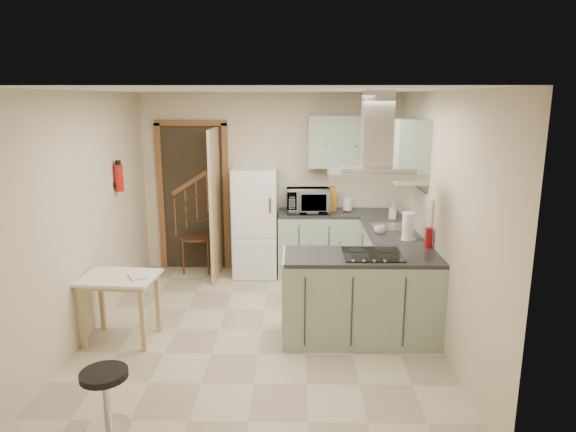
{
  "coord_description": "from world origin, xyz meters",
  "views": [
    {
      "loc": [
        0.36,
        -5.08,
        2.43
      ],
      "look_at": [
        0.27,
        0.45,
        1.15
      ],
      "focal_mm": 32.0,
      "sensor_mm": 36.0,
      "label": 1
    }
  ],
  "objects_px": {
    "peninsula": "(361,297)",
    "stool": "(106,400)",
    "drop_leaf_table": "(121,308)",
    "bentwood_chair": "(197,238)",
    "extractor_hood": "(376,173)",
    "fridge": "(256,222)",
    "microwave": "(308,201)"
  },
  "relations": [
    {
      "from": "bentwood_chair",
      "to": "microwave",
      "type": "height_order",
      "value": "microwave"
    },
    {
      "from": "fridge",
      "to": "microwave",
      "type": "relative_size",
      "value": 2.58
    },
    {
      "from": "drop_leaf_table",
      "to": "microwave",
      "type": "xyz_separation_m",
      "value": [
        1.94,
        2.02,
        0.72
      ]
    },
    {
      "from": "peninsula",
      "to": "stool",
      "type": "relative_size",
      "value": 3.28
    },
    {
      "from": "bentwood_chair",
      "to": "stool",
      "type": "height_order",
      "value": "bentwood_chair"
    },
    {
      "from": "peninsula",
      "to": "drop_leaf_table",
      "type": "xyz_separation_m",
      "value": [
        -2.44,
        -0.07,
        -0.11
      ]
    },
    {
      "from": "extractor_hood",
      "to": "stool",
      "type": "bearing_deg",
      "value": -145.14
    },
    {
      "from": "fridge",
      "to": "bentwood_chair",
      "type": "xyz_separation_m",
      "value": [
        -0.85,
        0.12,
        -0.26
      ]
    },
    {
      "from": "peninsula",
      "to": "microwave",
      "type": "relative_size",
      "value": 2.66
    },
    {
      "from": "peninsula",
      "to": "extractor_hood",
      "type": "distance_m",
      "value": 1.27
    },
    {
      "from": "drop_leaf_table",
      "to": "extractor_hood",
      "type": "bearing_deg",
      "value": 6.34
    },
    {
      "from": "drop_leaf_table",
      "to": "bentwood_chair",
      "type": "height_order",
      "value": "bentwood_chair"
    },
    {
      "from": "drop_leaf_table",
      "to": "stool",
      "type": "height_order",
      "value": "drop_leaf_table"
    },
    {
      "from": "extractor_hood",
      "to": "bentwood_chair",
      "type": "height_order",
      "value": "extractor_hood"
    },
    {
      "from": "fridge",
      "to": "microwave",
      "type": "distance_m",
      "value": 0.79
    },
    {
      "from": "microwave",
      "to": "fridge",
      "type": "bearing_deg",
      "value": 174.18
    },
    {
      "from": "bentwood_chair",
      "to": "microwave",
      "type": "relative_size",
      "value": 1.69
    },
    {
      "from": "fridge",
      "to": "stool",
      "type": "distance_m",
      "value": 3.63
    },
    {
      "from": "peninsula",
      "to": "extractor_hood",
      "type": "bearing_deg",
      "value": 0.0
    },
    {
      "from": "fridge",
      "to": "peninsula",
      "type": "height_order",
      "value": "fridge"
    },
    {
      "from": "fridge",
      "to": "peninsula",
      "type": "distance_m",
      "value": 2.35
    },
    {
      "from": "peninsula",
      "to": "bentwood_chair",
      "type": "distance_m",
      "value": 2.95
    },
    {
      "from": "fridge",
      "to": "bentwood_chair",
      "type": "height_order",
      "value": "fridge"
    },
    {
      "from": "stool",
      "to": "peninsula",
      "type": "bearing_deg",
      "value": 36.13
    },
    {
      "from": "peninsula",
      "to": "drop_leaf_table",
      "type": "height_order",
      "value": "peninsula"
    },
    {
      "from": "fridge",
      "to": "peninsula",
      "type": "bearing_deg",
      "value": -58.26
    },
    {
      "from": "extractor_hood",
      "to": "microwave",
      "type": "distance_m",
      "value": 2.14
    },
    {
      "from": "stool",
      "to": "microwave",
      "type": "bearing_deg",
      "value": 65.5
    },
    {
      "from": "extractor_hood",
      "to": "peninsula",
      "type": "bearing_deg",
      "value": 180.0
    },
    {
      "from": "bentwood_chair",
      "to": "peninsula",
      "type": "bearing_deg",
      "value": -47.64
    },
    {
      "from": "fridge",
      "to": "stool",
      "type": "xyz_separation_m",
      "value": [
        -0.85,
        -3.49,
        -0.51
      ]
    },
    {
      "from": "stool",
      "to": "microwave",
      "type": "distance_m",
      "value": 3.89
    }
  ]
}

